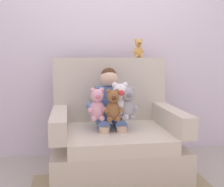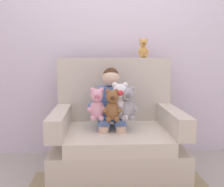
{
  "view_description": "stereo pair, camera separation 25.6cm",
  "coord_description": "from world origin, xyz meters",
  "px_view_note": "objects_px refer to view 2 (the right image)",
  "views": [
    {
      "loc": [
        -0.43,
        -2.56,
        1.13
      ],
      "look_at": [
        -0.05,
        -0.05,
        0.8
      ],
      "focal_mm": 44.81,
      "sensor_mm": 36.0,
      "label": 1
    },
    {
      "loc": [
        -0.18,
        -2.59,
        1.13
      ],
      "look_at": [
        -0.05,
        -0.05,
        0.8
      ],
      "focal_mm": 44.81,
      "sensor_mm": 36.0,
      "label": 2
    }
  ],
  "objects_px": {
    "plush_brown": "(112,106)",
    "plush_white": "(120,102)",
    "plush_grey": "(128,104)",
    "armchair": "(116,139)",
    "seated_child": "(111,106)",
    "plush_honey_on_backrest": "(143,49)",
    "plush_pink": "(97,105)"
  },
  "relations": [
    {
      "from": "armchair",
      "to": "plush_brown",
      "type": "relative_size",
      "value": 4.11
    },
    {
      "from": "seated_child",
      "to": "plush_pink",
      "type": "distance_m",
      "value": 0.2
    },
    {
      "from": "armchair",
      "to": "plush_pink",
      "type": "height_order",
      "value": "armchair"
    },
    {
      "from": "plush_honey_on_backrest",
      "to": "plush_grey",
      "type": "bearing_deg",
      "value": -124.01
    },
    {
      "from": "plush_grey",
      "to": "plush_white",
      "type": "relative_size",
      "value": 0.91
    },
    {
      "from": "plush_white",
      "to": "plush_honey_on_backrest",
      "type": "relative_size",
      "value": 1.69
    },
    {
      "from": "armchair",
      "to": "plush_grey",
      "type": "relative_size",
      "value": 3.81
    },
    {
      "from": "plush_white",
      "to": "seated_child",
      "type": "bearing_deg",
      "value": 102.54
    },
    {
      "from": "plush_brown",
      "to": "plush_white",
      "type": "distance_m",
      "value": 0.1
    },
    {
      "from": "plush_pink",
      "to": "plush_grey",
      "type": "bearing_deg",
      "value": -8.42
    },
    {
      "from": "armchair",
      "to": "plush_honey_on_backrest",
      "type": "distance_m",
      "value": 0.99
    },
    {
      "from": "plush_honey_on_backrest",
      "to": "plush_white",
      "type": "bearing_deg",
      "value": -131.62
    },
    {
      "from": "armchair",
      "to": "seated_child",
      "type": "distance_m",
      "value": 0.33
    },
    {
      "from": "plush_white",
      "to": "plush_brown",
      "type": "bearing_deg",
      "value": -159.45
    },
    {
      "from": "plush_brown",
      "to": "plush_white",
      "type": "height_order",
      "value": "plush_white"
    },
    {
      "from": "seated_child",
      "to": "plush_grey",
      "type": "relative_size",
      "value": 2.62
    },
    {
      "from": "plush_white",
      "to": "plush_honey_on_backrest",
      "type": "xyz_separation_m",
      "value": [
        0.28,
        0.46,
        0.5
      ]
    },
    {
      "from": "armchair",
      "to": "seated_child",
      "type": "xyz_separation_m",
      "value": [
        -0.05,
        0.02,
        0.32
      ]
    },
    {
      "from": "seated_child",
      "to": "plush_honey_on_backrest",
      "type": "xyz_separation_m",
      "value": [
        0.36,
        0.32,
        0.56
      ]
    },
    {
      "from": "plush_white",
      "to": "plush_honey_on_backrest",
      "type": "bearing_deg",
      "value": 41.99
    },
    {
      "from": "seated_child",
      "to": "plush_white",
      "type": "distance_m",
      "value": 0.16
    },
    {
      "from": "armchair",
      "to": "seated_child",
      "type": "bearing_deg",
      "value": 155.61
    },
    {
      "from": "plush_grey",
      "to": "plush_pink",
      "type": "height_order",
      "value": "plush_grey"
    },
    {
      "from": "plush_grey",
      "to": "plush_pink",
      "type": "relative_size",
      "value": 1.05
    },
    {
      "from": "plush_honey_on_backrest",
      "to": "plush_pink",
      "type": "bearing_deg",
      "value": -146.49
    },
    {
      "from": "plush_brown",
      "to": "plush_grey",
      "type": "bearing_deg",
      "value": 15.19
    },
    {
      "from": "seated_child",
      "to": "plush_pink",
      "type": "bearing_deg",
      "value": -134.46
    },
    {
      "from": "plush_grey",
      "to": "plush_honey_on_backrest",
      "type": "xyz_separation_m",
      "value": [
        0.22,
        0.48,
        0.52
      ]
    },
    {
      "from": "plush_grey",
      "to": "armchair",
      "type": "bearing_deg",
      "value": 104.42
    },
    {
      "from": "armchair",
      "to": "plush_white",
      "type": "distance_m",
      "value": 0.4
    },
    {
      "from": "seated_child",
      "to": "plush_brown",
      "type": "bearing_deg",
      "value": -91.0
    },
    {
      "from": "armchair",
      "to": "plush_white",
      "type": "relative_size",
      "value": 3.45
    }
  ]
}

